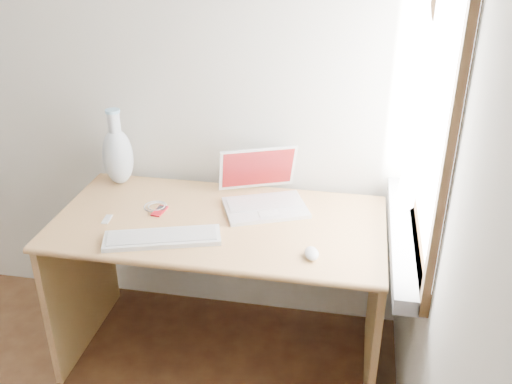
% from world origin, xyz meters
% --- Properties ---
extents(back_wall, '(3.50, 0.04, 2.60)m').
position_xyz_m(back_wall, '(0.00, 1.75, 1.30)').
color(back_wall, white).
rests_on(back_wall, floor).
extents(window, '(0.11, 0.99, 1.10)m').
position_xyz_m(window, '(1.72, 1.30, 1.28)').
color(window, white).
rests_on(window, right_wall).
extents(desk, '(1.40, 0.70, 0.74)m').
position_xyz_m(desk, '(0.93, 1.44, 0.53)').
color(desk, tan).
rests_on(desk, floor).
extents(laptop, '(0.42, 0.41, 0.24)m').
position_xyz_m(laptop, '(1.11, 1.53, 0.80)').
color(laptop, white).
rests_on(laptop, desk).
extents(external_keyboard, '(0.48, 0.27, 0.02)m').
position_xyz_m(external_keyboard, '(0.75, 1.15, 0.75)').
color(external_keyboard, white).
rests_on(external_keyboard, desk).
extents(mouse, '(0.07, 0.10, 0.03)m').
position_xyz_m(mouse, '(1.35, 1.14, 0.76)').
color(mouse, white).
rests_on(mouse, desk).
extents(ipod, '(0.05, 0.10, 0.01)m').
position_xyz_m(ipod, '(0.66, 1.37, 0.75)').
color(ipod, '#B10C19').
rests_on(ipod, desk).
extents(cable_coil, '(0.11, 0.11, 0.01)m').
position_xyz_m(cable_coil, '(0.63, 1.41, 0.74)').
color(cable_coil, white).
rests_on(cable_coil, desk).
extents(remote, '(0.03, 0.08, 0.01)m').
position_xyz_m(remote, '(0.46, 1.27, 0.74)').
color(remote, white).
rests_on(remote, desk).
extents(vase, '(0.14, 0.14, 0.37)m').
position_xyz_m(vase, '(0.38, 1.62, 0.89)').
color(vase, white).
rests_on(vase, desk).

